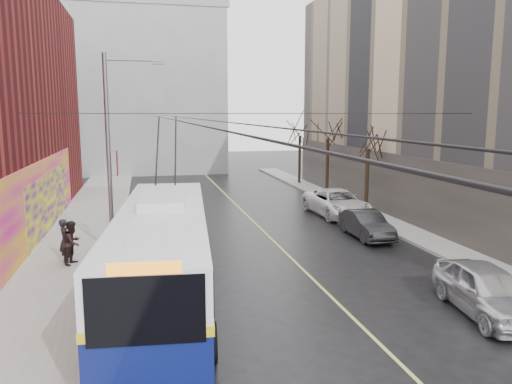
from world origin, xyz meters
The scene contains 20 objects.
ground centered at (0.00, 0.00, 0.00)m, with size 140.00×140.00×0.00m, color black.
sidewalk_left centered at (-8.00, 12.00, 0.07)m, with size 4.00×60.00×0.15m, color gray.
sidewalk_right centered at (9.00, 12.00, 0.07)m, with size 2.00×60.00×0.15m, color gray.
lane_line centered at (1.50, 14.00, 0.00)m, with size 0.12×50.00×0.01m, color #BFB74C.
building_right centered at (16.99, 14.00, 7.99)m, with size 14.06×36.00×16.00m.
building_far centered at (-6.00, 44.99, 9.02)m, with size 20.50×12.10×18.00m.
streetlight_pole centered at (-6.14, 10.00, 4.85)m, with size 2.65×0.60×9.00m.
catenary_wires centered at (-2.54, 14.77, 6.25)m, with size 18.00×60.00×0.22m.
tree_near centered at (9.00, 16.00, 4.98)m, with size 3.20×3.20×6.40m.
tree_mid centered at (9.00, 23.00, 5.25)m, with size 3.20×3.20×6.68m.
tree_far centered at (9.00, 30.00, 5.14)m, with size 3.20×3.20×6.57m.
puddle centered at (-5.55, -1.46, 0.00)m, with size 2.64×3.07×0.01m, color black.
pigeons_flying centered at (-2.17, 9.81, 7.04)m, with size 3.39×2.43×1.81m.
trolleybus centered at (-4.27, 3.51, 1.74)m, with size 4.01×13.40×6.28m.
parked_car_a centered at (5.80, 0.25, 0.81)m, with size 1.92×4.78×1.63m, color #BBBBC0.
parked_car_b centered at (6.37, 10.37, 0.70)m, with size 1.48×4.24×1.40m, color #2A2B2D.
parked_car_c centered at (7.00, 15.96, 0.82)m, with size 2.73×5.93×1.65m, color white.
following_car centered at (-4.48, 18.15, 0.77)m, with size 1.82×4.53×1.54m, color #AAA9AE.
pedestrian_a centered at (-8.16, 8.76, 1.08)m, with size 0.68×0.45×1.87m, color black.
pedestrian_b centered at (-7.80, 8.41, 1.07)m, with size 0.90×0.70×1.84m, color black.
Camera 1 is at (-4.80, -13.01, 6.42)m, focal length 35.00 mm.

